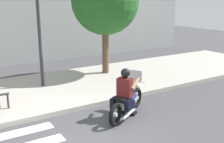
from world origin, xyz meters
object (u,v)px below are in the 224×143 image
Objects in this scene: motorcycle at (127,101)px; street_lamp at (39,25)px; tree_near_rack at (105,1)px; rider at (126,89)px.

street_lamp is (-1.29, 3.63, 1.91)m from motorcycle.
tree_near_rack is at bearing 67.55° from motorcycle.
street_lamp is at bearing -172.28° from tree_near_rack.
rider is 0.31× the size of tree_near_rack.
tree_near_rack is (1.73, 4.07, 2.37)m from rider.
rider is 4.16m from street_lamp.
tree_near_rack is (1.66, 4.03, 2.74)m from motorcycle.
motorcycle is 0.37m from rider.
tree_near_rack is at bearing 66.91° from rider.
tree_near_rack is (2.95, 0.40, 0.82)m from street_lamp.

